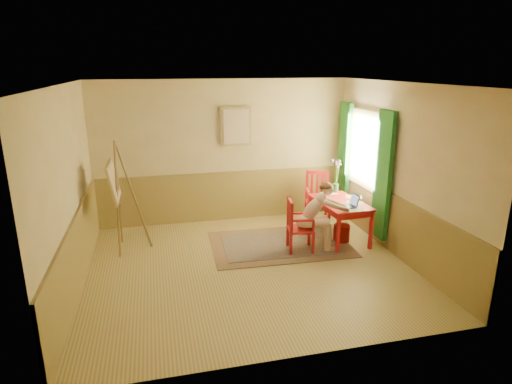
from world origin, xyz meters
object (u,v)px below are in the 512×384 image
object	(u,v)px
easel	(116,186)
chair_left	(298,226)
table	(340,206)
chair_back	(317,198)
figure	(317,213)
laptop	(349,205)

from	to	relation	value
easel	chair_left	bearing A→B (deg)	-14.58
table	chair_back	size ratio (longest dim) A/B	1.20
chair_left	figure	size ratio (longest dim) A/B	0.76
chair_left	chair_back	bearing A→B (deg)	55.63
chair_left	laptop	xyz separation A→B (m)	(0.89, -0.02, 0.31)
easel	figure	bearing A→B (deg)	-13.92
chair_back	figure	bearing A→B (deg)	-111.71
table	easel	size ratio (longest dim) A/B	0.66
chair_back	table	bearing A→B (deg)	-84.66
table	chair_back	xyz separation A→B (m)	(-0.08, 0.87, -0.11)
chair_back	figure	world-z (taller)	figure
chair_left	figure	bearing A→B (deg)	-7.77
figure	easel	size ratio (longest dim) A/B	0.63
chair_back	easel	world-z (taller)	easel
figure	laptop	distance (m)	0.58
chair_back	laptop	world-z (taller)	chair_back
chair_left	easel	distance (m)	3.09
figure	table	bearing A→B (deg)	31.76
easel	laptop	bearing A→B (deg)	-11.58
table	laptop	bearing A→B (deg)	-89.19
table	figure	bearing A→B (deg)	-148.24
chair_back	laptop	distance (m)	1.23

